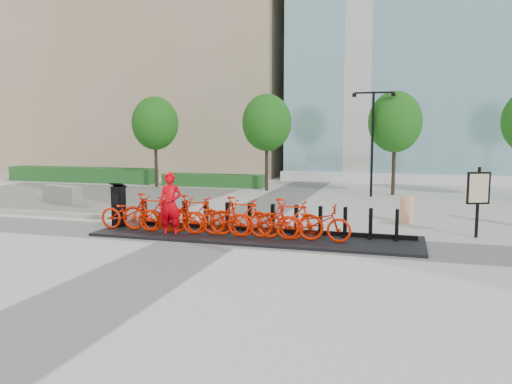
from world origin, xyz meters
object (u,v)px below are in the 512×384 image
(worker_red, at_px, (170,204))
(jersey_barrier, at_px, (62,195))
(kiosk, at_px, (119,205))
(bike_0, at_px, (130,213))
(construction_barrel, at_px, (407,209))
(map_sign, at_px, (478,191))

(worker_red, relative_size, jersey_barrier, 0.96)
(kiosk, bearing_deg, bike_0, -33.74)
(jersey_barrier, bearing_deg, construction_barrel, 12.29)
(bike_0, height_order, jersey_barrier, bike_0)
(kiosk, xyz_separation_m, worker_red, (2.12, -0.63, 0.20))
(construction_barrel, xyz_separation_m, jersey_barrier, (-14.41, 0.70, -0.07))
(kiosk, relative_size, jersey_barrier, 0.70)
(bike_0, bearing_deg, worker_red, -97.77)
(map_sign, bearing_deg, jersey_barrier, 148.02)
(bike_0, distance_m, jersey_barrier, 7.87)
(kiosk, distance_m, map_sign, 10.97)
(construction_barrel, bearing_deg, map_sign, -45.38)
(kiosk, height_order, jersey_barrier, kiosk)
(kiosk, height_order, construction_barrel, kiosk)
(bike_0, xyz_separation_m, map_sign, (10.16, 2.18, 0.77))
(map_sign, bearing_deg, kiosk, 166.47)
(construction_barrel, bearing_deg, kiosk, -157.21)
(worker_red, height_order, construction_barrel, worker_red)
(construction_barrel, bearing_deg, bike_0, -153.15)
(bike_0, relative_size, kiosk, 1.41)
(construction_barrel, xyz_separation_m, map_sign, (1.95, -1.98, 0.92))
(bike_0, xyz_separation_m, construction_barrel, (8.21, 4.15, -0.14))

